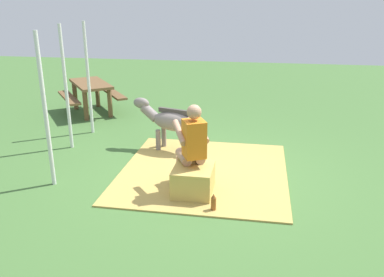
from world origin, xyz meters
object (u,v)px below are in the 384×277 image
Objects in this scene: tent_pole_left at (45,112)px; tent_pole_right at (88,79)px; soda_bottle at (214,203)px; picnic_bench at (91,90)px; person_seated at (192,144)px; tent_pole_mid at (66,88)px; pony_standing at (170,121)px; hay_bale at (193,180)px.

tent_pole_left is 2.44m from tent_pole_right.
tent_pole_left and tent_pole_right have the same top height.
soda_bottle is 5.47m from picnic_bench.
picnic_bench is at bearing 23.01° from tent_pole_right.
person_seated is 3.34m from tent_pole_right.
tent_pole_left is 1.58m from tent_pole_mid.
person_seated is 0.58× the size of tent_pole_left.
person_seated is 0.98× the size of pony_standing.
tent_pole_left is 1.12× the size of picnic_bench.
tent_pole_right is 1.62m from picnic_bench.
picnic_bench is (3.77, 3.12, 0.37)m from hay_bale.
person_seated is 2.11m from tent_pole_left.
hay_bale is at bearing -161.94° from person_seated.
tent_pole_right is (0.75, 1.82, 0.55)m from pony_standing.
person_seated is 2.85m from tent_pole_mid.
tent_pole_mid is at bearing 56.54° from soda_bottle.
person_seated reaches higher than soda_bottle.
soda_bottle is 0.11× the size of tent_pole_mid.
tent_pole_left and tent_pole_mid have the same top height.
tent_pole_right is 1.00× the size of tent_pole_mid.
tent_pole_mid is (1.51, 0.44, 0.00)m from tent_pole_left.
hay_bale is 0.48× the size of person_seated.
pony_standing is 1.93m from tent_pole_mid.
tent_pole_right is (2.41, 0.42, 0.00)m from tent_pole_left.
soda_bottle is at bearing -134.44° from tent_pole_right.
soda_bottle is 0.11× the size of tent_pole_right.
tent_pole_right is at bearing -1.79° from tent_pole_mid.
hay_bale is 0.28× the size of tent_pole_mid.
tent_pole_left is at bearing -165.11° from picnic_bench.
hay_bale is 0.28× the size of tent_pole_right.
tent_pole_left is at bearing 91.36° from hay_bale.
person_seated is at bearing -139.69° from picnic_bench.
tent_pole_left is (-0.20, 2.05, 0.42)m from person_seated.
tent_pole_mid is (-0.14, 1.85, 0.55)m from pony_standing.
picnic_bench is at bearing 39.38° from soda_bottle.
hay_bale is 1.78m from pony_standing.
pony_standing is 2.34m from soda_bottle.
person_seated is 5.12× the size of soda_bottle.
hay_bale is 0.52m from person_seated.
tent_pole_right is at bearing 67.49° from pony_standing.
hay_bale is 2.29m from tent_pole_left.
tent_pole_mid is at bearing 178.21° from tent_pole_right.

